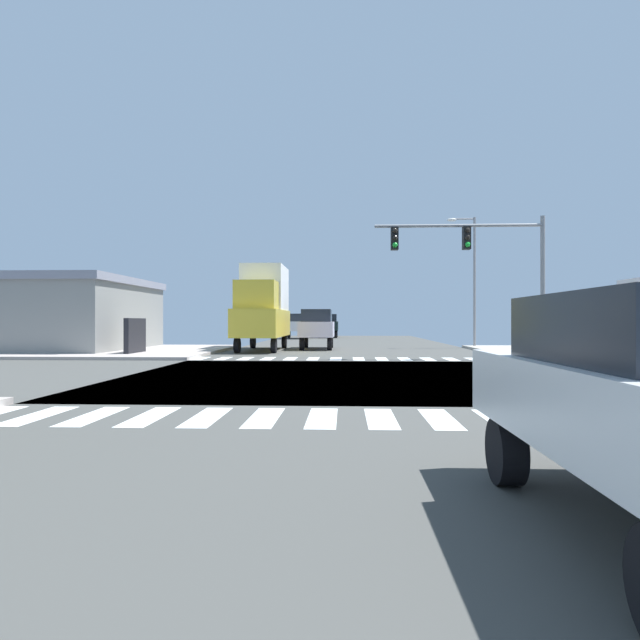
% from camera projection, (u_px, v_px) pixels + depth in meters
% --- Properties ---
extents(ground, '(90.00, 90.00, 0.05)m').
position_uv_depth(ground, '(357.00, 376.00, 16.60)').
color(ground, '#424340').
extents(sidewalk_corner_ne, '(12.00, 12.00, 0.14)m').
position_uv_depth(sidewalk_corner_ne, '(605.00, 352.00, 28.00)').
color(sidewalk_corner_ne, '#A09B91').
rests_on(sidewalk_corner_ne, ground).
extents(sidewalk_corner_nw, '(12.00, 12.00, 0.14)m').
position_uv_depth(sidewalk_corner_nw, '(109.00, 351.00, 29.18)').
color(sidewalk_corner_nw, '#A59B95').
rests_on(sidewalk_corner_nw, ground).
extents(crosswalk_near, '(13.50, 2.00, 0.01)m').
position_uv_depth(crosswalk_near, '(351.00, 418.00, 9.32)').
color(crosswalk_near, white).
rests_on(crosswalk_near, ground).
extents(crosswalk_far, '(13.50, 2.00, 0.01)m').
position_uv_depth(crosswalk_far, '(347.00, 359.00, 23.91)').
color(crosswalk_far, white).
rests_on(crosswalk_far, ground).
extents(traffic_signal_mast, '(7.40, 0.55, 6.25)m').
position_uv_depth(traffic_signal_mast, '(475.00, 253.00, 23.84)').
color(traffic_signal_mast, gray).
rests_on(traffic_signal_mast, ground).
extents(street_lamp, '(1.78, 0.32, 8.09)m').
position_uv_depth(street_lamp, '(471.00, 270.00, 33.72)').
color(street_lamp, gray).
rests_on(street_lamp, ground).
extents(bank_building, '(14.81, 9.79, 4.03)m').
position_uv_depth(bank_building, '(20.00, 315.00, 30.35)').
color(bank_building, gray).
rests_on(bank_building, ground).
extents(box_truck_leading_3, '(2.40, 7.20, 4.85)m').
position_uv_depth(box_truck_leading_3, '(263.00, 305.00, 31.02)').
color(box_truck_leading_3, black).
rests_on(box_truck_leading_3, ground).
extents(suv_trailing_1, '(1.96, 4.60, 2.34)m').
position_uv_depth(suv_trailing_1, '(328.00, 324.00, 54.54)').
color(suv_trailing_1, black).
rests_on(suv_trailing_1, ground).
extents(suv_middle_2, '(1.96, 4.60, 2.34)m').
position_uv_depth(suv_middle_2, '(317.00, 326.00, 32.43)').
color(suv_middle_2, black).
rests_on(suv_middle_2, ground).
extents(suv_outer_3, '(1.96, 4.60, 2.34)m').
position_uv_depth(suv_outer_3, '(296.00, 324.00, 51.47)').
color(suv_outer_3, black).
rests_on(suv_outer_3, ground).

